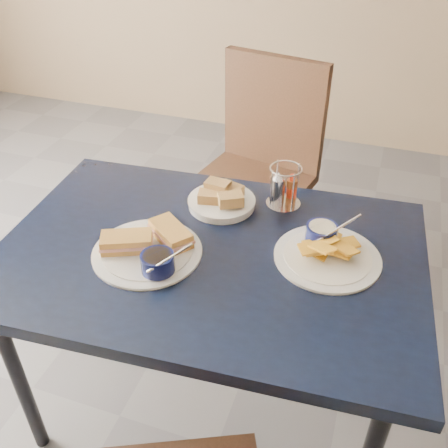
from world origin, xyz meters
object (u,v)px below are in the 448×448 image
(dining_table, at_px, (210,268))
(chair_far, at_px, (257,158))
(plantain_plate, at_px, (326,248))
(bread_basket, at_px, (222,199))
(sandwich_plate, at_px, (150,247))
(condiment_caddy, at_px, (283,189))

(dining_table, height_order, chair_far, chair_far)
(plantain_plate, bearing_deg, bread_basket, 159.17)
(sandwich_plate, bearing_deg, condiment_caddy, 51.75)
(chair_far, height_order, sandwich_plate, chair_far)
(plantain_plate, xyz_separation_m, bread_basket, (-0.35, 0.13, 0.01))
(dining_table, bearing_deg, plantain_plate, 16.00)
(plantain_plate, height_order, bread_basket, plantain_plate)
(sandwich_plate, relative_size, condiment_caddy, 2.34)
(chair_far, height_order, bread_basket, chair_far)
(plantain_plate, bearing_deg, sandwich_plate, -161.00)
(sandwich_plate, distance_m, condiment_caddy, 0.47)
(chair_far, xyz_separation_m, sandwich_plate, (-0.04, -0.95, 0.20))
(dining_table, xyz_separation_m, condiment_caddy, (0.14, 0.30, 0.12))
(dining_table, relative_size, chair_far, 1.25)
(bread_basket, bearing_deg, sandwich_plate, -110.67)
(plantain_plate, bearing_deg, condiment_caddy, 129.94)
(sandwich_plate, bearing_deg, chair_far, 87.32)
(plantain_plate, relative_size, condiment_caddy, 2.16)
(sandwich_plate, relative_size, bread_basket, 1.51)
(chair_far, relative_size, bread_basket, 4.74)
(dining_table, bearing_deg, bread_basket, 100.04)
(plantain_plate, distance_m, condiment_caddy, 0.27)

